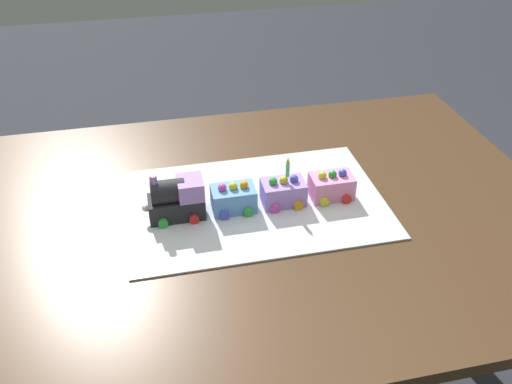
% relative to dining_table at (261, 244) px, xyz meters
% --- Properties ---
extents(dining_table, '(1.40, 1.00, 0.74)m').
position_rel_dining_table_xyz_m(dining_table, '(0.00, 0.00, 0.00)').
color(dining_table, '#4C331E').
rests_on(dining_table, ground).
extents(cake_board, '(0.60, 0.40, 0.00)m').
position_rel_dining_table_xyz_m(cake_board, '(-0.01, 0.02, 0.11)').
color(cake_board, silver).
rests_on(cake_board, dining_table).
extents(cake_locomotive, '(0.14, 0.08, 0.12)m').
position_rel_dining_table_xyz_m(cake_locomotive, '(-0.19, 0.01, 0.16)').
color(cake_locomotive, '#232328').
rests_on(cake_locomotive, cake_board).
extents(cake_car_gondola_sky_blue, '(0.10, 0.08, 0.07)m').
position_rel_dining_table_xyz_m(cake_car_gondola_sky_blue, '(-0.06, 0.01, 0.14)').
color(cake_car_gondola_sky_blue, '#669EEA').
rests_on(cake_car_gondola_sky_blue, cake_board).
extents(cake_car_hopper_lavender, '(0.10, 0.08, 0.07)m').
position_rel_dining_table_xyz_m(cake_car_hopper_lavender, '(0.05, 0.01, 0.14)').
color(cake_car_hopper_lavender, '#AD84E0').
rests_on(cake_car_hopper_lavender, cake_board).
extents(cake_car_tanker_bubblegum, '(0.10, 0.08, 0.07)m').
position_rel_dining_table_xyz_m(cake_car_tanker_bubblegum, '(0.17, 0.01, 0.14)').
color(cake_car_tanker_bubblegum, pink).
rests_on(cake_car_tanker_bubblegum, cake_board).
extents(birthday_candle, '(0.01, 0.01, 0.05)m').
position_rel_dining_table_xyz_m(birthday_candle, '(0.06, 0.01, 0.21)').
color(birthday_candle, '#66D872').
rests_on(birthday_candle, cake_car_hopper_lavender).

